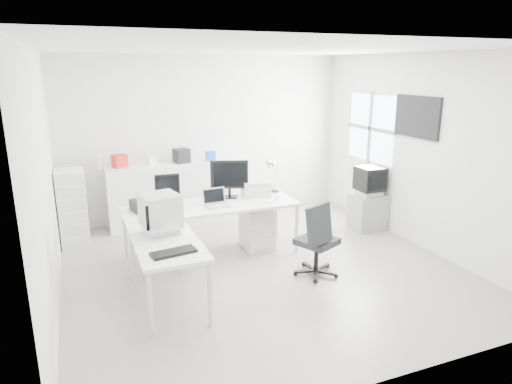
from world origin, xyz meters
name	(u,v)px	position (x,y,z in m)	size (l,w,h in m)	color
floor	(262,268)	(0.00, 0.00, 0.00)	(5.00, 5.00, 0.01)	#B8B3A5
ceiling	(262,49)	(0.00, 0.00, 2.80)	(5.00, 5.00, 0.01)	white
back_wall	(207,138)	(0.00, 2.50, 1.40)	(5.00, 0.02, 2.80)	silver
left_wall	(45,184)	(-2.50, 0.00, 1.40)	(0.02, 5.00, 2.80)	silver
right_wall	(420,152)	(2.50, 0.00, 1.40)	(0.02, 5.00, 2.80)	silver
window	(371,128)	(2.48, 1.20, 1.60)	(0.02, 1.20, 1.10)	white
wall_picture	(417,117)	(2.47, 0.10, 1.90)	(0.04, 0.90, 0.60)	black
main_desk	(212,230)	(-0.48, 0.65, 0.38)	(2.40, 0.80, 0.75)	white
side_desk	(168,272)	(-1.33, -0.45, 0.38)	(0.70, 1.40, 0.75)	white
drawer_pedestal	(257,228)	(0.22, 0.70, 0.30)	(0.40, 0.50, 0.60)	white
inkjet_printer	(148,205)	(-1.33, 0.75, 0.82)	(0.41, 0.32, 0.15)	black
lcd_monitor_small	(168,190)	(-1.03, 0.90, 0.96)	(0.34, 0.19, 0.43)	black
lcd_monitor_large	(229,179)	(-0.13, 0.90, 1.03)	(0.55, 0.22, 0.57)	black
laptop	(217,199)	(-0.43, 0.55, 0.85)	(0.31, 0.32, 0.21)	#B7B7BA
white_keyboard	(259,202)	(0.17, 0.50, 0.76)	(0.38, 0.12, 0.02)	white
white_mouse	(277,198)	(0.47, 0.55, 0.78)	(0.06, 0.06, 0.06)	white
laser_printer	(256,188)	(0.27, 0.87, 0.86)	(0.39, 0.33, 0.22)	beige
desk_lamp	(275,175)	(0.62, 0.95, 1.01)	(0.18, 0.18, 0.53)	silver
crt_monitor	(161,216)	(-1.33, -0.20, 0.96)	(0.36, 0.36, 0.41)	#B7B7BA
black_keyboard	(174,252)	(-1.33, -0.85, 0.77)	(0.46, 0.18, 0.03)	black
office_chair	(317,238)	(0.57, -0.44, 0.50)	(0.58, 0.58, 1.00)	#292C2F
tv_cabinet	(368,212)	(2.22, 0.77, 0.29)	(0.53, 0.44, 0.58)	gray
crt_tv	(370,181)	(2.22, 0.77, 0.81)	(0.50, 0.48, 0.45)	black
sideboard	(171,194)	(-0.72, 2.24, 0.52)	(2.09, 0.52, 1.04)	white
clutter_box_a	(120,161)	(-1.52, 2.24, 1.15)	(0.21, 0.18, 0.21)	red
clutter_box_b	(151,161)	(-1.02, 2.24, 1.11)	(0.14, 0.12, 0.14)	white
clutter_box_c	(182,156)	(-0.52, 2.24, 1.16)	(0.24, 0.21, 0.24)	black
clutter_box_d	(210,156)	(-0.02, 2.24, 1.13)	(0.16, 0.14, 0.16)	blue
clutter_bottle	(100,162)	(-1.82, 2.28, 1.15)	(0.07, 0.07, 0.22)	white
filing_cabinet	(73,208)	(-2.28, 1.82, 0.57)	(0.40, 0.48, 1.15)	white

